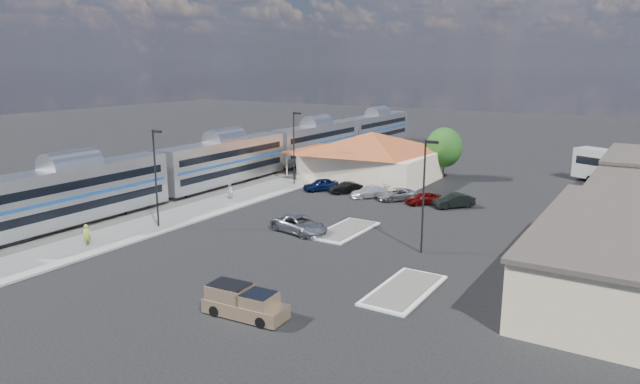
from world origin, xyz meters
The scene contains 23 objects.
ground centered at (0.00, 0.00, 0.00)m, with size 280.00×280.00×0.00m, color black.
railbed centered at (-21.00, 8.00, 0.06)m, with size 16.00×100.00×0.12m, color #4C4944.
platform centered at (-12.00, 6.00, 0.09)m, with size 5.50×92.00×0.18m, color gray.
passenger_train centered at (-18.00, 11.51, 2.87)m, with size 3.00×104.00×5.55m.
freight_cars centered at (-24.00, 6.61, 1.93)m, with size 2.80×46.00×4.00m.
station_depot centered at (-4.56, 24.00, 3.13)m, with size 18.35×12.24×6.20m.
traffic_island_south centered at (4.00, 2.00, 0.10)m, with size 3.30×7.50×0.21m.
traffic_island_north centered at (14.00, -8.00, 0.10)m, with size 3.30×7.50×0.21m.
lamp_plat_s centered at (-10.90, -6.00, 5.34)m, with size 1.08×0.25×9.00m.
lamp_plat_n centered at (-10.90, 16.00, 5.34)m, with size 1.08×0.25×9.00m.
lamp_lot centered at (12.10, 0.00, 5.34)m, with size 1.08×0.25×9.00m.
tree_depot centered at (3.00, 30.00, 4.02)m, with size 4.71×4.71×6.63m.
pickup_truck centered at (7.54, -16.47, 0.84)m, with size 5.23×2.18×1.77m.
suv centered at (0.76, -0.51, 0.77)m, with size 2.57×5.57×1.55m, color #A4A6AC.
coach_bus centered at (24.00, 36.00, 2.41)m, with size 13.03×8.03×4.18m.
person_a centered at (-11.44, -13.14, 1.09)m, with size 0.66×0.44×1.82m, color #A7BD3B.
person_b centered at (-12.43, 5.57, 1.07)m, with size 0.86×0.67×1.78m, color silver.
parked_car_a centered at (-6.60, 15.09, 0.72)m, with size 1.70×4.23×1.44m, color #0D1B43.
parked_car_b centered at (-3.40, 15.39, 0.65)m, with size 1.37×3.93×1.29m, color black.
parked_car_c centered at (-0.20, 15.09, 0.65)m, with size 1.82×4.47×1.30m, color white.
parked_car_d centered at (3.00, 15.39, 0.64)m, with size 2.13×4.61×1.28m, color gray.
parked_car_e centered at (6.20, 15.09, 0.66)m, with size 1.56×3.89×1.32m, color maroon.
parked_car_f centered at (9.40, 15.39, 0.73)m, with size 1.54×4.40×1.45m, color black.
Camera 1 is at (27.70, -40.83, 14.64)m, focal length 32.00 mm.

